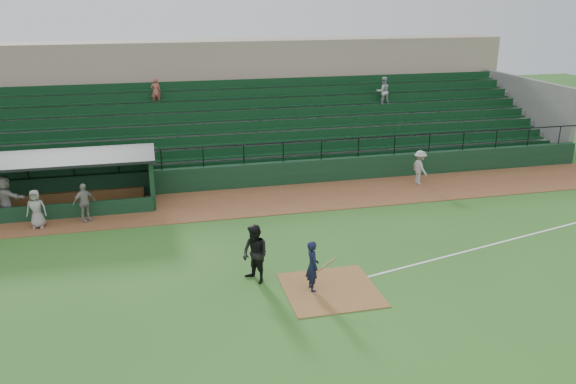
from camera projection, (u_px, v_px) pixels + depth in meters
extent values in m
plane|color=#2A5B1D|center=(322.00, 276.00, 19.71)|extent=(90.00, 90.00, 0.00)
cube|color=brown|center=(273.00, 200.00, 27.06)|extent=(40.00, 4.00, 0.03)
cube|color=brown|center=(331.00, 290.00, 18.78)|extent=(3.00, 3.00, 0.03)
cube|color=white|center=(508.00, 241.00, 22.57)|extent=(17.49, 4.44, 0.01)
cube|color=black|center=(264.00, 174.00, 28.89)|extent=(36.00, 0.35, 1.20)
cylinder|color=black|center=(264.00, 144.00, 28.37)|extent=(36.00, 0.06, 0.06)
cube|color=slate|center=(247.00, 130.00, 33.01)|extent=(36.00, 9.00, 3.60)
cube|color=#0D3218|center=(249.00, 124.00, 32.41)|extent=(34.56, 8.00, 4.05)
cube|color=slate|center=(523.00, 111.00, 36.93)|extent=(0.35, 9.50, 4.20)
cube|color=gray|center=(231.00, 89.00, 38.53)|extent=(38.00, 3.00, 6.40)
cube|color=slate|center=(235.00, 86.00, 36.53)|extent=(36.00, 2.00, 0.20)
imported|color=#A9A9A9|center=(383.00, 91.00, 35.06)|extent=(0.86, 0.67, 1.78)
imported|color=#A34A3B|center=(156.00, 92.00, 32.88)|extent=(0.57, 0.37, 1.56)
cube|color=black|center=(58.00, 176.00, 26.75)|extent=(8.50, 0.20, 2.30)
cube|color=black|center=(152.00, 178.00, 26.49)|extent=(0.20, 2.60, 2.30)
cube|color=black|center=(51.00, 159.00, 25.16)|extent=(8.90, 3.20, 0.12)
cube|color=olive|center=(60.00, 197.00, 26.68)|extent=(7.65, 0.40, 0.50)
cube|color=black|center=(52.00, 212.00, 24.57)|extent=(8.50, 0.12, 0.70)
imported|color=black|center=(312.00, 266.00, 18.52)|extent=(0.44, 0.65, 1.74)
cylinder|color=olive|center=(326.00, 265.00, 18.40)|extent=(0.79, 0.34, 0.35)
imported|color=black|center=(255.00, 254.00, 19.03)|extent=(1.16, 1.24, 2.02)
imported|color=#A6A29C|center=(420.00, 167.00, 29.01)|extent=(0.76, 1.19, 1.74)
imported|color=gray|center=(84.00, 203.00, 24.20)|extent=(1.05, 0.85, 1.68)
imported|color=gray|center=(36.00, 209.00, 23.55)|extent=(0.83, 0.57, 1.63)
imported|color=#A39E98|center=(6.00, 198.00, 24.38)|extent=(1.79, 1.51, 1.94)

